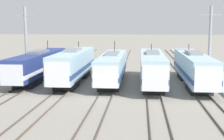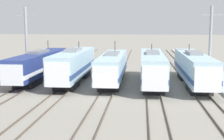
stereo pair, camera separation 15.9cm
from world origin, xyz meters
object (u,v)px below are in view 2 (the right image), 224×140
(locomotive_far_left, at_px, (38,65))
(catenary_tower_right, at_px, (210,42))
(locomotive_center_right, at_px, (152,68))
(locomotive_center, at_px, (112,67))
(catenary_tower_left, at_px, (26,41))
(locomotive_far_right, at_px, (194,68))
(locomotive_center_left, at_px, (73,66))

(locomotive_far_left, bearing_deg, catenary_tower_right, 7.00)
(locomotive_center_right, bearing_deg, locomotive_far_left, 171.10)
(locomotive_center, xyz_separation_m, catenary_tower_right, (12.88, 4.11, 3.08))
(catenary_tower_left, xyz_separation_m, catenary_tower_right, (25.55, 0.00, 0.00))
(locomotive_far_left, height_order, locomotive_center, locomotive_center)
(locomotive_far_right, bearing_deg, locomotive_center, 176.80)
(locomotive_far_left, relative_size, catenary_tower_right, 1.87)
(locomotive_far_right, distance_m, catenary_tower_right, 6.21)
(catenary_tower_right, bearing_deg, locomotive_center_right, -146.53)
(catenary_tower_right, bearing_deg, locomotive_far_left, -173.00)
(locomotive_center_left, relative_size, catenary_tower_right, 1.65)
(locomotive_far_right, height_order, catenary_tower_left, catenary_tower_left)
(locomotive_center_left, bearing_deg, locomotive_center_right, -5.03)
(catenary_tower_left, bearing_deg, locomotive_center_right, -16.33)
(locomotive_center_left, distance_m, locomotive_center_right, 10.12)
(locomotive_far_right, bearing_deg, locomotive_center_right, -174.19)
(locomotive_center, xyz_separation_m, locomotive_center_right, (5.04, -1.08, 0.14))
(locomotive_center, distance_m, locomotive_center_right, 5.15)
(locomotive_center, xyz_separation_m, locomotive_far_right, (10.08, -0.56, 0.11))
(locomotive_center_right, distance_m, catenary_tower_left, 18.68)
(locomotive_far_left, height_order, locomotive_center_left, locomotive_far_left)
(locomotive_center, relative_size, locomotive_far_right, 0.94)
(locomotive_far_left, relative_size, locomotive_far_right, 1.06)
(locomotive_center_right, bearing_deg, catenary_tower_right, 33.47)
(locomotive_center, bearing_deg, catenary_tower_right, 17.69)
(catenary_tower_right, bearing_deg, locomotive_center_left, -166.51)
(locomotive_center_right, bearing_deg, locomotive_center_left, 174.97)
(locomotive_center_left, xyz_separation_m, locomotive_center, (5.04, 0.19, -0.19))
(locomotive_far_left, xyz_separation_m, locomotive_center, (10.08, -1.29, -0.01))
(locomotive_far_left, bearing_deg, locomotive_far_right, -5.26)
(locomotive_center_left, xyz_separation_m, catenary_tower_left, (-7.63, 4.30, 2.89))
(locomotive_center, relative_size, catenary_tower_right, 1.67)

